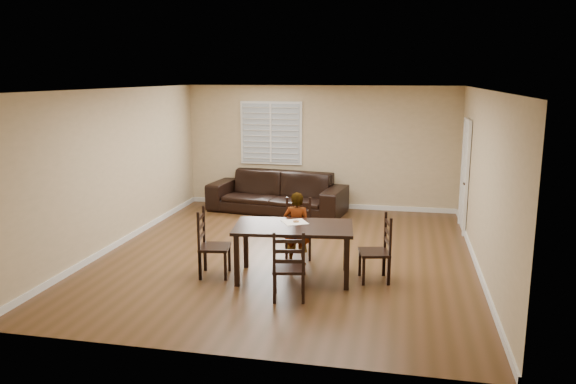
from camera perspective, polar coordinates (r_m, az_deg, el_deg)
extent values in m
plane|color=#56351D|center=(9.35, -0.02, -6.36)|extent=(7.00, 7.00, 0.00)
cube|color=#CAB188|center=(12.44, 3.28, 4.54)|extent=(6.00, 0.04, 2.70)
cube|color=#CAB188|center=(5.73, -7.20, -4.12)|extent=(6.00, 0.04, 2.70)
cube|color=#CAB188|center=(10.07, -17.00, 2.33)|extent=(0.04, 7.00, 2.70)
cube|color=#CAB188|center=(8.92, 19.20, 1.04)|extent=(0.04, 7.00, 2.70)
cube|color=white|center=(8.89, -0.03, 10.41)|extent=(6.00, 7.00, 0.04)
cube|color=white|center=(12.56, -1.74, 6.00)|extent=(1.40, 0.08, 1.40)
cube|color=white|center=(11.13, 17.54, 1.46)|extent=(0.06, 0.94, 2.05)
cylinder|color=#332114|center=(10.84, 17.51, 0.80)|extent=(0.06, 0.06, 0.02)
cube|color=white|center=(12.65, 3.20, -1.32)|extent=(6.00, 0.03, 0.10)
cube|color=white|center=(10.34, -16.50, -4.79)|extent=(0.03, 7.00, 0.10)
cube|color=white|center=(9.24, 18.56, -6.91)|extent=(0.03, 7.00, 0.10)
cube|color=black|center=(8.09, 0.57, -3.59)|extent=(1.79, 1.14, 0.05)
cube|color=black|center=(7.92, -5.23, -6.96)|extent=(0.08, 0.08, 0.74)
cube|color=black|center=(7.80, 5.99, -7.28)|extent=(0.08, 0.08, 0.74)
cube|color=black|center=(8.66, -4.29, -5.30)|extent=(0.08, 0.08, 0.74)
cube|color=black|center=(8.55, 5.92, -5.55)|extent=(0.08, 0.08, 0.74)
cube|color=black|center=(9.09, 1.05, -4.17)|extent=(0.50, 0.47, 0.04)
cube|color=black|center=(9.25, 1.07, -3.46)|extent=(0.43, 0.11, 0.96)
cube|color=black|center=(8.99, -0.17, -5.79)|extent=(0.04, 0.04, 0.39)
cube|color=black|center=(8.99, 2.23, -5.81)|extent=(0.04, 0.04, 0.39)
cube|color=black|center=(9.33, -0.10, -5.15)|extent=(0.04, 0.04, 0.39)
cube|color=black|center=(9.32, 2.22, -5.16)|extent=(0.04, 0.04, 0.39)
cube|color=black|center=(7.46, 0.09, -7.80)|extent=(0.50, 0.48, 0.04)
cube|color=black|center=(7.27, 0.08, -7.78)|extent=(0.43, 0.12, 0.96)
cube|color=black|center=(7.70, 1.51, -8.88)|extent=(0.04, 0.04, 0.39)
cube|color=black|center=(7.70, -1.30, -8.87)|extent=(0.04, 0.04, 0.39)
cube|color=black|center=(7.37, 1.55, -9.83)|extent=(0.04, 0.04, 0.39)
cube|color=black|center=(7.38, -1.40, -9.81)|extent=(0.04, 0.04, 0.39)
cube|color=black|center=(8.35, -7.44, -5.58)|extent=(0.49, 0.52, 0.04)
cube|color=black|center=(8.36, -8.76, -5.08)|extent=(0.11, 0.46, 1.01)
cube|color=black|center=(8.21, -6.37, -7.54)|extent=(0.05, 0.05, 0.41)
cube|color=black|center=(8.57, -5.97, -6.67)|extent=(0.05, 0.05, 0.41)
cube|color=black|center=(8.27, -8.89, -7.45)|extent=(0.05, 0.05, 0.41)
cube|color=black|center=(8.64, -8.38, -6.60)|extent=(0.05, 0.05, 0.41)
cube|color=black|center=(8.18, 8.75, -6.10)|extent=(0.50, 0.52, 0.04)
cube|color=black|center=(8.19, 10.05, -5.61)|extent=(0.13, 0.44, 0.98)
cube|color=black|center=(8.40, 7.30, -7.15)|extent=(0.05, 0.05, 0.40)
cube|color=black|center=(8.04, 7.68, -8.03)|extent=(0.05, 0.05, 0.40)
cube|color=black|center=(8.46, 9.68, -7.10)|extent=(0.05, 0.05, 0.40)
cube|color=black|center=(8.10, 10.17, -7.96)|extent=(0.05, 0.05, 0.40)
imported|color=gray|center=(8.72, 0.89, -3.73)|extent=(0.43, 0.28, 1.16)
cube|color=white|center=(8.26, 0.68, -3.07)|extent=(0.46, 0.46, 0.00)
torus|color=#B97B42|center=(8.26, 0.83, -2.96)|extent=(0.09, 0.09, 0.03)
torus|color=white|center=(8.25, 0.83, -2.90)|extent=(0.08, 0.08, 0.02)
imported|color=black|center=(12.14, -1.11, -0.04)|extent=(3.06, 1.56, 0.85)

